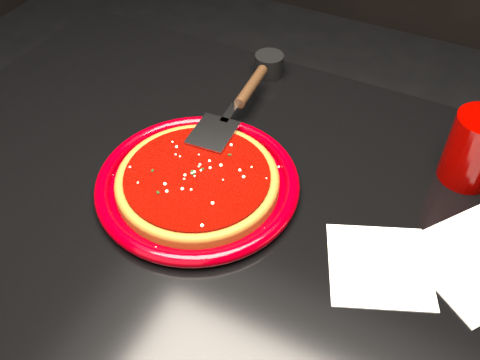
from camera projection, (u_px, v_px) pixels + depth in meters
name	position (u px, v px, depth m)	size (l,w,h in m)	color
table	(239.00, 325.00, 1.10)	(1.20, 0.80, 0.75)	black
plate	(198.00, 183.00, 0.85)	(0.32, 0.32, 0.02)	#740007
pizza_crust	(198.00, 182.00, 0.84)	(0.26, 0.26, 0.01)	brown
pizza_crust_rim	(197.00, 179.00, 0.84)	(0.26, 0.26, 0.02)	brown
pizza_sauce	(197.00, 177.00, 0.84)	(0.23, 0.23, 0.01)	#740400
parmesan_dusting	(197.00, 174.00, 0.83)	(0.22, 0.22, 0.01)	beige
basil_flecks	(197.00, 174.00, 0.83)	(0.20, 0.20, 0.00)	black
pizza_server	(235.00, 107.00, 0.94)	(0.08, 0.29, 0.02)	#BABCC0
cup	(475.00, 149.00, 0.83)	(0.09, 0.09, 0.12)	#780100
napkin_a	(379.00, 266.00, 0.75)	(0.14, 0.14, 0.00)	silver
napkin_b	(477.00, 261.00, 0.75)	(0.16, 0.17, 0.00)	silver
ramekin	(269.00, 65.00, 1.06)	(0.06, 0.06, 0.04)	black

